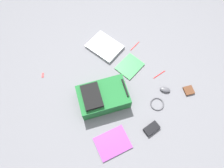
{
  "coord_description": "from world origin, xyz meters",
  "views": [
    {
      "loc": [
        0.67,
        -0.53,
        1.82
      ],
      "look_at": [
        -0.02,
        -0.05,
        0.02
      ],
      "focal_mm": 33.28,
      "sensor_mm": 36.0,
      "label": 1
    }
  ],
  "objects_px": {
    "power_brick": "(152,128)",
    "pen_blue": "(159,74)",
    "laptop": "(105,47)",
    "usb_stick": "(43,75)",
    "book_blue": "(113,143)",
    "computer_mouse": "(165,90)",
    "cable_coil": "(157,104)",
    "pen_black": "(135,46)",
    "book_comic": "(130,66)",
    "earbud_pouch": "(189,90)",
    "backpack": "(102,97)"
  },
  "relations": [
    {
      "from": "computer_mouse",
      "to": "cable_coil",
      "type": "xyz_separation_m",
      "value": [
        0.07,
        -0.15,
        -0.01
      ]
    },
    {
      "from": "book_comic",
      "to": "earbud_pouch",
      "type": "relative_size",
      "value": 3.21
    },
    {
      "from": "book_comic",
      "to": "pen_black",
      "type": "xyz_separation_m",
      "value": [
        -0.17,
        0.2,
        -0.0
      ]
    },
    {
      "from": "laptop",
      "to": "computer_mouse",
      "type": "xyz_separation_m",
      "value": [
        0.73,
        0.2,
        0.0
      ]
    },
    {
      "from": "laptop",
      "to": "book_comic",
      "type": "distance_m",
      "value": 0.34
    },
    {
      "from": "backpack",
      "to": "usb_stick",
      "type": "height_order",
      "value": "backpack"
    },
    {
      "from": "power_brick",
      "to": "pen_blue",
      "type": "distance_m",
      "value": 0.55
    },
    {
      "from": "computer_mouse",
      "to": "usb_stick",
      "type": "xyz_separation_m",
      "value": [
        -0.81,
        -0.88,
        -0.01
      ]
    },
    {
      "from": "backpack",
      "to": "power_brick",
      "type": "bearing_deg",
      "value": 23.08
    },
    {
      "from": "power_brick",
      "to": "pen_blue",
      "type": "height_order",
      "value": "power_brick"
    },
    {
      "from": "computer_mouse",
      "to": "earbud_pouch",
      "type": "xyz_separation_m",
      "value": [
        0.13,
        0.18,
        -0.01
      ]
    },
    {
      "from": "pen_black",
      "to": "earbud_pouch",
      "type": "relative_size",
      "value": 1.64
    },
    {
      "from": "usb_stick",
      "to": "power_brick",
      "type": "bearing_deg",
      "value": 28.07
    },
    {
      "from": "computer_mouse",
      "to": "pen_black",
      "type": "distance_m",
      "value": 0.57
    },
    {
      "from": "pen_blue",
      "to": "cable_coil",
      "type": "bearing_deg",
      "value": -43.98
    },
    {
      "from": "book_blue",
      "to": "cable_coil",
      "type": "height_order",
      "value": "book_blue"
    },
    {
      "from": "power_brick",
      "to": "book_comic",
      "type": "bearing_deg",
      "value": 160.27
    },
    {
      "from": "laptop",
      "to": "power_brick",
      "type": "xyz_separation_m",
      "value": [
        0.95,
        -0.14,
        -0.0
      ]
    },
    {
      "from": "power_brick",
      "to": "pen_black",
      "type": "relative_size",
      "value": 0.94
    },
    {
      "from": "power_brick",
      "to": "usb_stick",
      "type": "bearing_deg",
      "value": -151.93
    },
    {
      "from": "laptop",
      "to": "usb_stick",
      "type": "relative_size",
      "value": 7.79
    },
    {
      "from": "backpack",
      "to": "pen_black",
      "type": "height_order",
      "value": "backpack"
    },
    {
      "from": "computer_mouse",
      "to": "pen_blue",
      "type": "height_order",
      "value": "computer_mouse"
    },
    {
      "from": "backpack",
      "to": "book_blue",
      "type": "relative_size",
      "value": 1.65
    },
    {
      "from": "book_blue",
      "to": "pen_blue",
      "type": "distance_m",
      "value": 0.81
    },
    {
      "from": "book_comic",
      "to": "usb_stick",
      "type": "distance_m",
      "value": 0.87
    },
    {
      "from": "computer_mouse",
      "to": "laptop",
      "type": "bearing_deg",
      "value": 65.12
    },
    {
      "from": "laptop",
      "to": "book_blue",
      "type": "height_order",
      "value": "laptop"
    },
    {
      "from": "book_comic",
      "to": "earbud_pouch",
      "type": "height_order",
      "value": "earbud_pouch"
    },
    {
      "from": "computer_mouse",
      "to": "book_comic",
      "type": "bearing_deg",
      "value": 66.73
    },
    {
      "from": "book_comic",
      "to": "pen_black",
      "type": "relative_size",
      "value": 1.97
    },
    {
      "from": "computer_mouse",
      "to": "pen_blue",
      "type": "distance_m",
      "value": 0.17
    },
    {
      "from": "pen_black",
      "to": "earbud_pouch",
      "type": "bearing_deg",
      "value": 8.61
    },
    {
      "from": "book_comic",
      "to": "pen_blue",
      "type": "xyz_separation_m",
      "value": [
        0.24,
        0.19,
        -0.0
      ]
    },
    {
      "from": "backpack",
      "to": "cable_coil",
      "type": "distance_m",
      "value": 0.51
    },
    {
      "from": "cable_coil",
      "to": "power_brick",
      "type": "distance_m",
      "value": 0.24
    },
    {
      "from": "pen_black",
      "to": "book_comic",
      "type": "bearing_deg",
      "value": -49.3
    },
    {
      "from": "book_blue",
      "to": "pen_black",
      "type": "xyz_separation_m",
      "value": [
        -0.69,
        0.77,
        -0.0
      ]
    },
    {
      "from": "power_brick",
      "to": "usb_stick",
      "type": "height_order",
      "value": "power_brick"
    },
    {
      "from": "laptop",
      "to": "book_comic",
      "type": "bearing_deg",
      "value": 13.13
    },
    {
      "from": "usb_stick",
      "to": "laptop",
      "type": "bearing_deg",
      "value": 83.76
    },
    {
      "from": "book_blue",
      "to": "power_brick",
      "type": "bearing_deg",
      "value": 75.01
    },
    {
      "from": "cable_coil",
      "to": "pen_black",
      "type": "xyz_separation_m",
      "value": [
        -0.63,
        0.23,
        -0.0
      ]
    },
    {
      "from": "book_blue",
      "to": "usb_stick",
      "type": "xyz_separation_m",
      "value": [
        -0.93,
        -0.2,
        -0.0
      ]
    },
    {
      "from": "cable_coil",
      "to": "pen_black",
      "type": "relative_size",
      "value": 0.89
    },
    {
      "from": "laptop",
      "to": "book_blue",
      "type": "relative_size",
      "value": 1.27
    },
    {
      "from": "cable_coil",
      "to": "power_brick",
      "type": "relative_size",
      "value": 0.95
    },
    {
      "from": "laptop",
      "to": "pen_blue",
      "type": "height_order",
      "value": "laptop"
    },
    {
      "from": "book_blue",
      "to": "usb_stick",
      "type": "distance_m",
      "value": 0.95
    },
    {
      "from": "backpack",
      "to": "cable_coil",
      "type": "height_order",
      "value": "backpack"
    }
  ]
}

